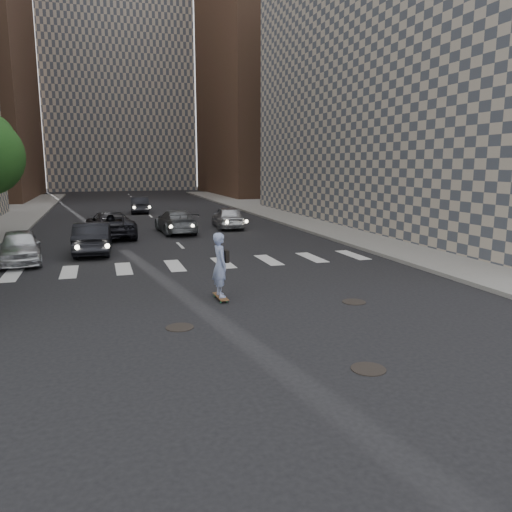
{
  "coord_description": "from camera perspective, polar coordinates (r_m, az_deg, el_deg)",
  "views": [
    {
      "loc": [
        -3.74,
        -10.78,
        4.04
      ],
      "look_at": [
        0.68,
        3.36,
        1.3
      ],
      "focal_mm": 35.0,
      "sensor_mm": 36.0,
      "label": 1
    }
  ],
  "objects": [
    {
      "name": "sidewalk_right",
      "position": [
        35.99,
        13.26,
        3.87
      ],
      "size": [
        13.0,
        80.0,
        0.15
      ],
      "primitive_type": "cube",
      "color": "gray",
      "rests_on": "ground"
    },
    {
      "name": "tower_right",
      "position": [
        71.31,
        2.64,
        21.75
      ],
      "size": [
        18.0,
        24.0,
        36.0
      ],
      "primitive_type": "cube",
      "color": "brown",
      "rests_on": "ground"
    },
    {
      "name": "manhole_c",
      "position": [
        15.13,
        11.13,
        -5.17
      ],
      "size": [
        0.7,
        0.7,
        0.02
      ],
      "primitive_type": "cylinder",
      "color": "black",
      "rests_on": "ground"
    },
    {
      "name": "tower_center",
      "position": [
        91.07,
        -15.82,
        22.76
      ],
      "size": [
        22.0,
        20.0,
        48.0
      ],
      "primitive_type": "cube",
      "color": "#ADA08E",
      "rests_on": "ground"
    },
    {
      "name": "manhole_a",
      "position": [
        10.44,
        12.72,
        -12.48
      ],
      "size": [
        0.7,
        0.7,
        0.02
      ],
      "primitive_type": "cylinder",
      "color": "black",
      "rests_on": "ground"
    },
    {
      "name": "manhole_b",
      "position": [
        12.75,
        -8.71,
        -8.06
      ],
      "size": [
        0.7,
        0.7,
        0.02
      ],
      "primitive_type": "cylinder",
      "color": "black",
      "rests_on": "ground"
    },
    {
      "name": "skateboarder",
      "position": [
        14.92,
        -4.1,
        -1.02
      ],
      "size": [
        0.51,
        1.04,
        2.05
      ],
      "rotation": [
        0.0,
        0.0,
        0.03
      ],
      "color": "brown",
      "rests_on": "ground"
    },
    {
      "name": "ground",
      "position": [
        12.1,
        1.7,
        -9.02
      ],
      "size": [
        160.0,
        160.0,
        0.0
      ],
      "primitive_type": "plane",
      "color": "black",
      "rests_on": "ground"
    },
    {
      "name": "traffic_car_a",
      "position": [
        24.01,
        -18.16,
        2.0
      ],
      "size": [
        1.71,
        4.42,
        1.44
      ],
      "primitive_type": "imported",
      "rotation": [
        0.0,
        0.0,
        3.1
      ],
      "color": "black",
      "rests_on": "ground"
    },
    {
      "name": "traffic_car_e",
      "position": [
        43.02,
        -13.16,
        5.71
      ],
      "size": [
        1.66,
        4.15,
        1.34
      ],
      "primitive_type": "imported",
      "rotation": [
        0.0,
        0.0,
        3.08
      ],
      "color": "black",
      "rests_on": "ground"
    },
    {
      "name": "building_right",
      "position": [
        37.4,
        20.89,
        20.52
      ],
      "size": [
        15.0,
        33.0,
        22.0
      ],
      "color": "#ADA08E",
      "rests_on": "ground"
    },
    {
      "name": "traffic_car_b",
      "position": [
        30.01,
        -9.14,
        3.93
      ],
      "size": [
        2.23,
        4.84,
        1.37
      ],
      "primitive_type": "imported",
      "rotation": [
        0.0,
        0.0,
        3.21
      ],
      "color": "slate",
      "rests_on": "ground"
    },
    {
      "name": "traffic_car_d",
      "position": [
        31.91,
        -3.24,
        4.47
      ],
      "size": [
        2.0,
        4.29,
        1.42
      ],
      "primitive_type": "imported",
      "rotation": [
        0.0,
        0.0,
        3.06
      ],
      "color": "#B8BBC0",
      "rests_on": "ground"
    },
    {
      "name": "traffic_car_c",
      "position": [
        28.97,
        -16.33,
        3.48
      ],
      "size": [
        2.75,
        5.36,
        1.45
      ],
      "primitive_type": "imported",
      "rotation": [
        0.0,
        0.0,
        3.21
      ],
      "color": "black",
      "rests_on": "ground"
    },
    {
      "name": "silver_sedan",
      "position": [
        22.75,
        -25.38,
        0.98
      ],
      "size": [
        2.08,
        4.19,
        1.37
      ],
      "primitive_type": "imported",
      "rotation": [
        0.0,
        0.0,
        0.12
      ],
      "color": "silver",
      "rests_on": "ground"
    }
  ]
}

